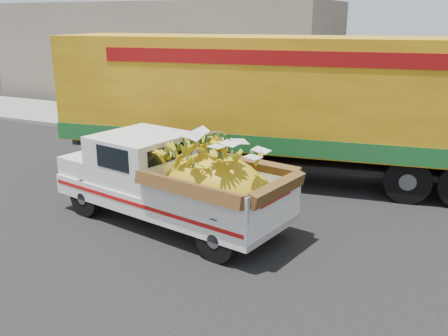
% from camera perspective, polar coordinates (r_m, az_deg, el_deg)
% --- Properties ---
extents(ground, '(100.00, 100.00, 0.00)m').
position_cam_1_polar(ground, '(11.52, -13.33, -5.37)').
color(ground, black).
rests_on(ground, ground).
extents(curb, '(60.00, 0.25, 0.15)m').
position_cam_1_polar(curb, '(16.98, 1.23, 2.55)').
color(curb, gray).
rests_on(curb, ground).
extents(sidewalk, '(60.00, 4.00, 0.14)m').
position_cam_1_polar(sidewalk, '(18.85, 3.95, 3.94)').
color(sidewalk, gray).
rests_on(sidewalk, ground).
extents(building_left, '(18.00, 6.00, 5.00)m').
position_cam_1_polar(building_left, '(27.42, -7.01, 13.02)').
color(building_left, gray).
rests_on(building_left, ground).
extents(pickup_truck, '(5.50, 2.82, 1.84)m').
position_cam_1_polar(pickup_truck, '(10.35, -4.58, -1.68)').
color(pickup_truck, black).
rests_on(pickup_truck, ground).
extents(semi_trailer, '(12.07, 4.35, 3.80)m').
position_cam_1_polar(semi_trailer, '(13.48, 5.78, 7.60)').
color(semi_trailer, black).
rests_on(semi_trailer, ground).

